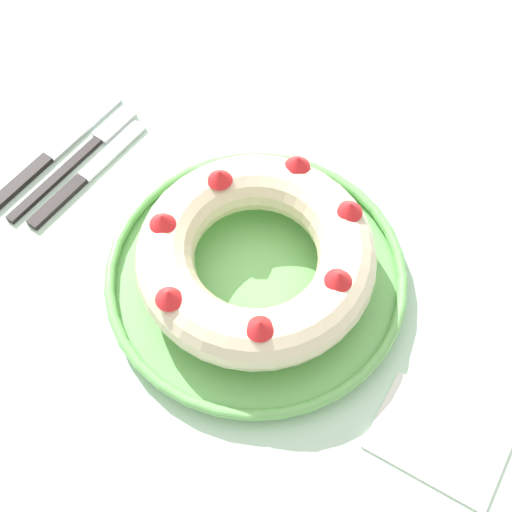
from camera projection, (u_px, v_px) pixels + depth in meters
ground_plane at (245, 450)px, 1.46m from camera, size 8.00×8.00×0.00m
dining_table at (238, 307)px, 0.89m from camera, size 1.32×1.25×0.73m
serving_dish at (256, 276)px, 0.81m from camera, size 0.34×0.34×0.03m
bundt_cake at (256, 256)px, 0.77m from camera, size 0.26×0.26×0.08m
fork at (82, 154)px, 0.91m from camera, size 0.02×0.22×0.01m
serving_knife at (46, 159)px, 0.91m from camera, size 0.02×0.23×0.01m
cake_knife at (81, 180)px, 0.89m from camera, size 0.02×0.20×0.01m
napkin at (439, 440)px, 0.73m from camera, size 0.14×0.11×0.00m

